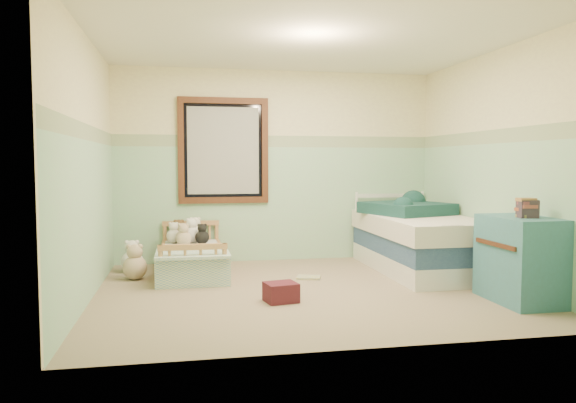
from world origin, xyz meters
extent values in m
cube|color=brown|center=(0.00, 0.00, -0.01)|extent=(4.20, 3.60, 0.02)
cube|color=silver|center=(0.00, 0.00, 2.51)|extent=(4.20, 3.60, 0.02)
cube|color=beige|center=(0.00, 1.80, 1.25)|extent=(4.20, 0.04, 2.50)
cube|color=beige|center=(0.00, -1.80, 1.25)|extent=(4.20, 0.04, 2.50)
cube|color=beige|center=(-2.10, 0.00, 1.25)|extent=(0.04, 3.60, 2.50)
cube|color=beige|center=(2.10, 0.00, 1.25)|extent=(0.04, 3.60, 2.50)
cube|color=#94D09C|center=(0.00, 1.79, 0.75)|extent=(4.20, 0.01, 1.50)
cube|color=#4E7254|center=(0.00, 1.79, 1.57)|extent=(4.20, 0.01, 0.15)
cube|color=#33190F|center=(-0.70, 1.76, 1.45)|extent=(1.16, 0.06, 1.36)
cube|color=beige|center=(-0.70, 1.77, 1.45)|extent=(0.92, 0.01, 1.12)
cube|color=#AE6E39|center=(-1.13, 1.05, 0.09)|extent=(0.72, 1.43, 0.18)
cube|color=silver|center=(-1.13, 1.05, 0.24)|extent=(0.65, 1.37, 0.12)
cube|color=#679CB6|center=(-1.13, 0.60, 0.32)|extent=(0.78, 0.72, 0.03)
sphere|color=brown|center=(-1.28, 1.55, 0.40)|extent=(0.19, 0.19, 0.19)
sphere|color=silver|center=(-1.08, 1.55, 0.41)|extent=(0.21, 0.21, 0.21)
sphere|color=tan|center=(-1.23, 1.33, 0.39)|extent=(0.18, 0.18, 0.18)
sphere|color=black|center=(-1.00, 1.33, 0.39)|extent=(0.17, 0.17, 0.17)
sphere|color=white|center=(-1.82, 1.28, 0.13)|extent=(0.26, 0.26, 0.26)
sphere|color=tan|center=(-1.75, 0.86, 0.13)|extent=(0.27, 0.27, 0.27)
cube|color=white|center=(1.55, 0.71, 0.11)|extent=(1.01, 2.02, 0.22)
cube|color=navy|center=(1.55, 0.71, 0.33)|extent=(1.01, 2.02, 0.22)
cube|color=silver|center=(1.55, 0.71, 0.55)|extent=(1.05, 2.06, 0.22)
cube|color=#0E3938|center=(1.50, 1.01, 0.73)|extent=(1.10, 1.14, 0.14)
cube|color=#376972|center=(1.84, -0.83, 0.40)|extent=(0.50, 0.79, 0.79)
cube|color=#512A27|center=(1.84, -0.92, 0.88)|extent=(0.18, 0.15, 0.16)
cube|color=maroon|center=(-0.34, -0.41, 0.09)|extent=(0.33, 0.30, 0.18)
cube|color=yellow|center=(0.15, 0.54, 0.01)|extent=(0.31, 0.27, 0.02)
sphere|color=silver|center=(-1.13, 1.48, 0.38)|extent=(0.15, 0.15, 0.15)
sphere|color=white|center=(-1.12, 1.48, 0.41)|extent=(0.21, 0.21, 0.21)
sphere|color=tan|center=(-1.22, 1.19, 0.39)|extent=(0.18, 0.18, 0.18)
sphere|color=silver|center=(-1.34, 1.48, 0.39)|extent=(0.18, 0.18, 0.18)
camera|label=1|loc=(-1.22, -5.35, 1.29)|focal=34.18mm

